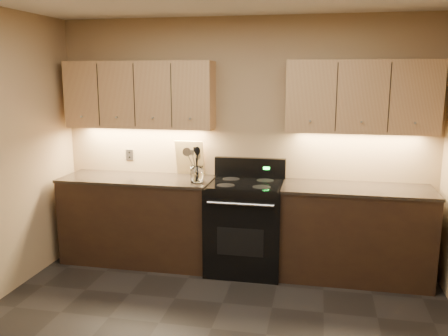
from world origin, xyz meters
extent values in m
cube|color=tan|center=(0.00, 2.00, 1.30)|extent=(4.00, 0.04, 2.60)
cube|color=black|center=(-1.10, 1.70, 0.45)|extent=(1.60, 0.60, 0.90)
cube|color=#362B22|center=(-1.10, 1.70, 0.92)|extent=(1.62, 0.62, 0.03)
cube|color=black|center=(1.18, 1.70, 0.45)|extent=(1.44, 0.60, 0.90)
cube|color=#362B22|center=(1.18, 1.70, 0.92)|extent=(1.46, 0.62, 0.03)
cube|color=black|center=(0.08, 1.68, 0.46)|extent=(0.76, 0.65, 0.92)
cube|color=black|center=(0.08, 1.68, 0.93)|extent=(0.70, 0.60, 0.01)
cube|color=black|center=(0.08, 1.96, 1.03)|extent=(0.76, 0.07, 0.22)
cube|color=#19FF33|center=(0.26, 1.92, 1.04)|extent=(0.06, 0.00, 0.03)
cylinder|color=silver|center=(0.08, 1.34, 0.80)|extent=(0.65, 0.02, 0.02)
cube|color=black|center=(0.08, 1.35, 0.41)|extent=(0.46, 0.00, 0.28)
cylinder|color=black|center=(-0.10, 1.53, 0.93)|extent=(0.18, 0.18, 0.00)
cylinder|color=black|center=(0.26, 1.53, 0.93)|extent=(0.18, 0.18, 0.00)
cylinder|color=black|center=(-0.10, 1.82, 0.93)|extent=(0.18, 0.18, 0.00)
cylinder|color=black|center=(0.26, 1.82, 0.93)|extent=(0.18, 0.18, 0.00)
cube|color=tan|center=(-1.10, 1.85, 1.80)|extent=(1.60, 0.30, 0.70)
cube|color=tan|center=(1.18, 1.85, 1.80)|extent=(1.44, 0.30, 0.70)
cube|color=#B2B5BA|center=(-1.30, 1.99, 1.12)|extent=(0.08, 0.01, 0.12)
cylinder|color=white|center=(-0.42, 1.63, 1.01)|extent=(0.15, 0.15, 0.17)
cylinder|color=white|center=(-0.42, 1.63, 0.94)|extent=(0.13, 0.13, 0.02)
cube|color=tan|center=(-0.58, 1.94, 1.12)|extent=(0.31, 0.12, 0.38)
camera|label=1|loc=(0.80, -2.96, 2.02)|focal=38.00mm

